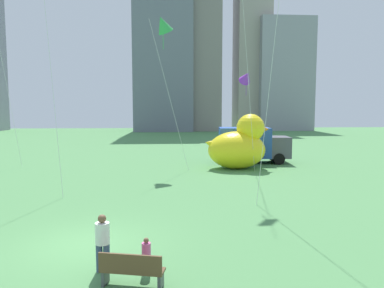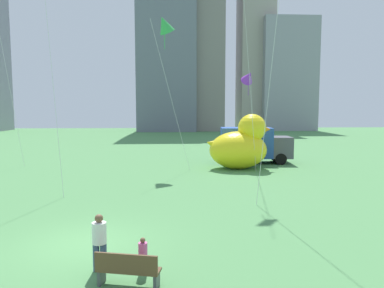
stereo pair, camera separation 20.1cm
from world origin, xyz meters
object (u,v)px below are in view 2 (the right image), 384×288
at_px(park_bench, 128,269).
at_px(giant_inflatable_duck, 240,145).
at_px(box_truck, 254,145).
at_px(kite_green, 165,25).
at_px(person_adult, 99,240).
at_px(kite_purple, 248,77).
at_px(person_child, 143,254).

height_order(park_bench, giant_inflatable_duck, giant_inflatable_duck).
xyz_separation_m(giant_inflatable_duck, box_truck, (1.63, 2.80, -0.27)).
bearing_deg(giant_inflatable_duck, kite_green, 177.01).
relative_size(giant_inflatable_duck, box_truck, 0.84).
height_order(park_bench, box_truck, box_truck).
distance_m(giant_inflatable_duck, box_truck, 3.25).
distance_m(person_adult, box_truck, 21.17).
relative_size(box_truck, kite_green, 0.52).
distance_m(giant_inflatable_duck, kite_purple, 9.58).
relative_size(park_bench, kite_purple, 0.21).
height_order(park_bench, person_adult, person_adult).
bearing_deg(kite_purple, kite_green, -136.37).
bearing_deg(kite_purple, person_child, -108.06).
bearing_deg(giant_inflatable_duck, box_truck, 59.79).
height_order(person_adult, giant_inflatable_duck, giant_inflatable_duck).
bearing_deg(box_truck, giant_inflatable_duck, -120.21).
xyz_separation_m(person_adult, kite_green, (1.52, 16.81, 9.40)).
bearing_deg(person_adult, person_child, -11.16).
bearing_deg(kite_green, person_adult, -95.17).
bearing_deg(giant_inflatable_duck, kite_purple, 74.33).
xyz_separation_m(park_bench, kite_purple, (8.23, 24.99, 6.81)).
height_order(person_adult, kite_green, kite_green).
relative_size(park_bench, person_adult, 1.05).
xyz_separation_m(park_bench, person_child, (0.32, 0.73, 0.08)).
relative_size(person_child, kite_purple, 0.12).
distance_m(box_truck, kite_purple, 7.52).
relative_size(person_adult, person_child, 1.59).
height_order(box_truck, kite_purple, kite_purple).
relative_size(box_truck, kite_purple, 0.71).
bearing_deg(park_bench, box_truck, 69.08).
relative_size(person_adult, box_truck, 0.28).
bearing_deg(box_truck, kite_purple, 84.25).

